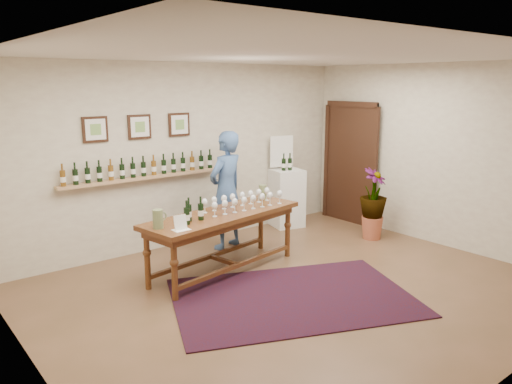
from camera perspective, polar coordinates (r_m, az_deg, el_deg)
ground at (r=6.28m, az=4.65°, el=-11.09°), size 6.00×6.00×0.00m
room_shell at (r=8.68m, az=6.55°, el=3.16°), size 6.00×6.00×6.00m
rug at (r=6.06m, az=4.21°, el=-11.90°), size 3.29×2.80×0.01m
tasting_table at (r=6.64m, az=-3.76°, el=-3.39°), size 2.39×1.09×0.82m
table_glasses at (r=6.82m, az=-1.50°, el=-1.01°), size 1.46×0.36×0.20m
table_bottles at (r=6.19m, az=-7.41°, el=-1.97°), size 0.33×0.24×0.32m
pitcher_left at (r=5.98m, az=-11.15°, el=-3.05°), size 0.18×0.18×0.23m
pitcher_right at (r=7.36m, az=0.75°, el=0.02°), size 0.16×0.16×0.21m
menu_card at (r=5.88m, az=-8.65°, el=-3.46°), size 0.20×0.14×0.18m
display_pedestal at (r=8.83m, az=3.52°, el=-0.67°), size 0.62×0.62×1.01m
pedestal_bottles at (r=8.62m, az=3.54°, el=3.53°), size 0.33×0.17×0.32m
info_sign at (r=8.81m, az=2.93°, el=4.65°), size 0.43×0.13×0.60m
potted_plant at (r=8.27m, az=13.25°, el=-1.32°), size 0.66×0.66×1.00m
person at (r=7.57m, az=-3.42°, el=0.18°), size 0.74×0.58×1.80m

